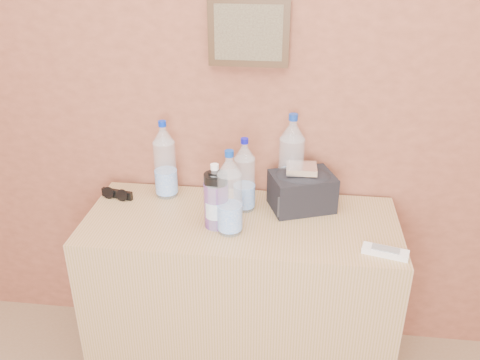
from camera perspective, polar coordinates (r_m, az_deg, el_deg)
name	(u,v)px	position (r m, az deg, el deg)	size (l,w,h in m)	color
picture_frame	(249,32)	(1.93, 0.98, 16.27)	(0.30, 0.03, 0.25)	#382311
dresser	(241,297)	(2.15, 0.07, -13.03)	(1.19, 0.50, 0.75)	tan
pet_large_a	(165,163)	(2.07, -8.41, 1.86)	(0.09, 0.09, 0.32)	silver
pet_large_b	(244,178)	(1.95, 0.50, 0.18)	(0.08, 0.08, 0.30)	silver
pet_large_c	(291,163)	(2.02, 5.76, 1.90)	(0.10, 0.10, 0.37)	silver
pet_large_d	(230,197)	(1.80, -1.17, -1.94)	(0.09, 0.09, 0.32)	silver
pet_small	(215,200)	(1.84, -2.78, -2.27)	(0.07, 0.07, 0.25)	white
nalgene_bottle	(216,200)	(1.85, -2.69, -2.21)	(0.09, 0.09, 0.22)	purple
sunglasses	(117,194)	(2.14, -13.62, -1.53)	(0.14, 0.05, 0.03)	black
ac_remote	(385,252)	(1.81, 16.00, -7.76)	(0.15, 0.05, 0.02)	silver
toiletry_bag	(302,189)	(2.00, 6.98, -1.04)	(0.24, 0.17, 0.16)	black
foil_packet	(301,169)	(1.95, 6.92, 1.29)	(0.11, 0.10, 0.02)	white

